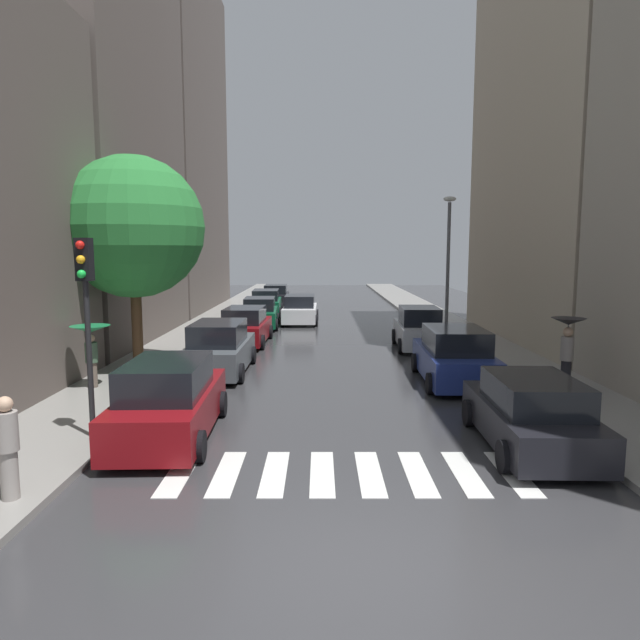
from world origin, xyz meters
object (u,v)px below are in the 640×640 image
at_px(traffic_light_left_corner, 87,293).
at_px(lamp_post_right, 449,255).
at_px(parked_car_left_fifth, 267,303).
at_px(parked_car_left_second, 220,349).
at_px(parked_car_right_third, 420,329).
at_px(parked_car_left_fourth, 261,314).
at_px(parked_car_right_nearest, 531,414).
at_px(car_midroad, 301,310).
at_px(pedestrian_foreground, 8,446).
at_px(pedestrian_by_kerb, 569,339).
at_px(parked_car_right_second, 455,357).
at_px(parked_car_left_third, 246,327).
at_px(pedestrian_near_tree, 92,340).
at_px(street_tree_left, 134,227).
at_px(parked_car_left_nearest, 170,402).
at_px(parked_car_left_sixth, 277,296).

bearing_deg(traffic_light_left_corner, lamp_post_right, 53.39).
bearing_deg(parked_car_left_fifth, parked_car_left_second, 178.11).
xyz_separation_m(parked_car_right_third, traffic_light_left_corner, (-9.17, -11.88, 2.46)).
distance_m(parked_car_left_fourth, parked_car_right_nearest, 20.18).
bearing_deg(parked_car_right_nearest, parked_car_left_second, 48.50).
height_order(car_midroad, pedestrian_foreground, pedestrian_foreground).
distance_m(parked_car_right_third, pedestrian_by_kerb, 8.35).
bearing_deg(parked_car_left_fifth, parked_car_left_fourth, -179.74).
xyz_separation_m(parked_car_left_fifth, parked_car_right_second, (7.74, -18.79, 0.06)).
distance_m(parked_car_left_third, pedestrian_by_kerb, 13.79).
distance_m(parked_car_left_fifth, pedestrian_foreground, 27.57).
bearing_deg(pedestrian_near_tree, parked_car_left_fourth, -140.60).
height_order(parked_car_left_fourth, traffic_light_left_corner, traffic_light_left_corner).
height_order(parked_car_right_second, traffic_light_left_corner, traffic_light_left_corner).
xyz_separation_m(parked_car_left_second, pedestrian_foreground, (-1.63, -10.16, 0.22)).
height_order(street_tree_left, traffic_light_left_corner, street_tree_left).
xyz_separation_m(parked_car_left_fifth, street_tree_left, (-2.79, -17.16, 4.17)).
relative_size(parked_car_left_fifth, parked_car_right_second, 0.99).
bearing_deg(parked_car_left_second, traffic_light_left_corner, 168.23).
relative_size(car_midroad, pedestrian_by_kerb, 2.09).
bearing_deg(parked_car_left_third, pedestrian_by_kerb, -128.96).
relative_size(pedestrian_near_tree, pedestrian_by_kerb, 0.87).
bearing_deg(parked_car_left_nearest, lamp_post_right, -34.83).
bearing_deg(parked_car_left_sixth, parked_car_left_fourth, 179.27).
distance_m(parked_car_left_sixth, pedestrian_foreground, 33.12).
bearing_deg(pedestrian_by_kerb, parked_car_left_second, 165.23).
distance_m(parked_car_left_fifth, parked_car_right_nearest, 25.99).
distance_m(parked_car_left_fourth, street_tree_left, 12.21).
distance_m(parked_car_right_nearest, car_midroad, 21.32).
xyz_separation_m(parked_car_right_nearest, parked_car_right_second, (-0.22, 5.94, 0.09)).
distance_m(parked_car_right_nearest, pedestrian_by_kerb, 5.21).
relative_size(parked_car_right_nearest, traffic_light_left_corner, 1.03).
bearing_deg(parked_car_right_second, parked_car_right_third, 1.78).
distance_m(parked_car_left_nearest, parked_car_right_nearest, 7.86).
xyz_separation_m(parked_car_left_fourth, street_tree_left, (-3.04, -11.06, 4.17)).
distance_m(parked_car_left_fourth, pedestrian_foreground, 21.51).
bearing_deg(pedestrian_near_tree, street_tree_left, -135.67).
height_order(parked_car_left_second, parked_car_left_fifth, parked_car_left_second).
height_order(parked_car_left_sixth, parked_car_right_third, parked_car_right_third).
bearing_deg(parked_car_right_third, parked_car_left_sixth, 24.63).
relative_size(parked_car_left_nearest, parked_car_left_fourth, 1.13).
bearing_deg(car_midroad, pedestrian_by_kerb, -152.37).
bearing_deg(parked_car_right_third, pedestrian_near_tree, 126.24).
height_order(parked_car_left_third, pedestrian_near_tree, pedestrian_near_tree).
bearing_deg(parked_car_left_nearest, parked_car_left_fourth, -2.12).
bearing_deg(parked_car_left_fourth, parked_car_right_second, -152.12).
relative_size(parked_car_left_sixth, car_midroad, 0.92).
xyz_separation_m(parked_car_left_nearest, car_midroad, (2.22, 19.90, -0.07)).
distance_m(parked_car_left_nearest, traffic_light_left_corner, 2.95).
xyz_separation_m(parked_car_right_third, lamp_post_right, (1.83, 2.93, 3.10)).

